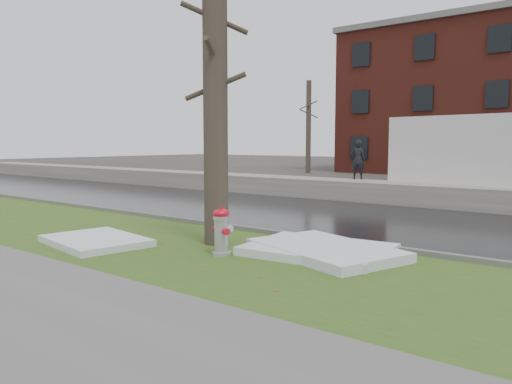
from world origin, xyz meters
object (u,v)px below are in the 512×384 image
Objects in this scene: worker at (358,160)px; box_truck at (495,158)px; tree at (215,90)px; fire_hydrant at (222,229)px.

box_truck is at bearing 167.25° from worker.
tree is at bearing 78.33° from worker.
box_truck is 4.78m from worker.
tree is 4.18× the size of worker.
worker is (-1.71, 9.91, -1.73)m from tree.
fire_hydrant is 2.91m from tree.
fire_hydrant is 0.15× the size of tree.
box_truck reaches higher than worker.
box_truck reaches higher than fire_hydrant.
fire_hydrant is 0.10× the size of box_truck.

